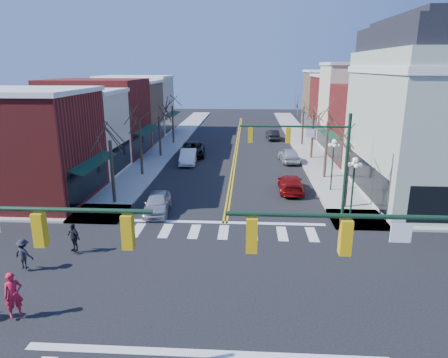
% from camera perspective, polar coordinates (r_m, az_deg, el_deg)
% --- Properties ---
extents(ground, '(160.00, 160.00, 0.00)m').
position_cam_1_polar(ground, '(19.26, -1.28, -14.95)').
color(ground, black).
rests_on(ground, ground).
extents(sidewalk_left, '(3.50, 70.00, 0.15)m').
position_cam_1_polar(sidewalk_left, '(39.13, -11.70, 1.00)').
color(sidewalk_left, '#9E9B93').
rests_on(sidewalk_left, ground).
extents(sidewalk_right, '(3.50, 70.00, 0.15)m').
position_cam_1_polar(sidewalk_right, '(38.48, 14.35, 0.58)').
color(sidewalk_right, '#9E9B93').
rests_on(sidewalk_right, ground).
extents(bldg_left_brick_a, '(10.00, 8.50, 8.00)m').
position_cam_1_polar(bldg_left_brick_a, '(33.44, -27.05, 3.99)').
color(bldg_left_brick_a, maroon).
rests_on(bldg_left_brick_a, ground).
extents(bldg_left_stucco_a, '(10.00, 7.00, 7.50)m').
position_cam_1_polar(bldg_left_stucco_a, '(40.24, -21.55, 5.98)').
color(bldg_left_stucco_a, beige).
rests_on(bldg_left_stucco_a, ground).
extents(bldg_left_brick_b, '(10.00, 9.00, 8.50)m').
position_cam_1_polar(bldg_left_brick_b, '(47.47, -17.61, 8.29)').
color(bldg_left_brick_b, maroon).
rests_on(bldg_left_brick_b, ground).
extents(bldg_left_tan, '(10.00, 7.50, 7.80)m').
position_cam_1_polar(bldg_left_tan, '(55.24, -14.56, 9.12)').
color(bldg_left_tan, '#876B4A').
rests_on(bldg_left_tan, ground).
extents(bldg_left_stucco_b, '(10.00, 8.00, 8.20)m').
position_cam_1_polar(bldg_left_stucco_b, '(62.60, -12.41, 10.17)').
color(bldg_left_stucco_b, beige).
rests_on(bldg_left_stucco_b, ground).
extents(bldg_right_brick_a, '(10.00, 8.50, 8.00)m').
position_cam_1_polar(bldg_right_brick_a, '(44.91, 21.91, 7.18)').
color(bldg_right_brick_a, maroon).
rests_on(bldg_right_brick_a, ground).
extents(bldg_right_stucco, '(10.00, 7.00, 10.00)m').
position_cam_1_polar(bldg_right_stucco, '(52.16, 19.41, 9.58)').
color(bldg_right_stucco, beige).
rests_on(bldg_right_stucco, ground).
extents(bldg_right_brick_b, '(10.00, 8.00, 8.50)m').
position_cam_1_polar(bldg_right_brick_b, '(59.46, 17.43, 9.68)').
color(bldg_right_brick_b, maroon).
rests_on(bldg_right_brick_b, ground).
extents(bldg_right_tan, '(10.00, 8.00, 9.00)m').
position_cam_1_polar(bldg_right_tan, '(67.20, 15.85, 10.64)').
color(bldg_right_tan, '#876B4A').
rests_on(bldg_right_tan, ground).
extents(traffic_mast_near_right, '(6.60, 0.28, 7.20)m').
position_cam_1_polar(traffic_mast_near_right, '(11.23, 25.28, -13.07)').
color(traffic_mast_near_right, '#14331E').
rests_on(traffic_mast_near_right, ground).
extents(traffic_mast_far_right, '(6.60, 0.28, 7.20)m').
position_cam_1_polar(traffic_mast_far_right, '(24.79, 13.01, 3.42)').
color(traffic_mast_far_right, '#14331E').
rests_on(traffic_mast_far_right, ground).
extents(lamppost_corner, '(0.36, 0.36, 4.33)m').
position_cam_1_polar(lamppost_corner, '(26.80, 18.02, 0.11)').
color(lamppost_corner, '#14331E').
rests_on(lamppost_corner, ground).
extents(lamppost_midblock, '(0.36, 0.36, 4.33)m').
position_cam_1_polar(lamppost_midblock, '(32.94, 15.31, 3.17)').
color(lamppost_midblock, '#14331E').
rests_on(lamppost_midblock, ground).
extents(tree_left_a, '(0.24, 0.24, 4.76)m').
position_cam_1_polar(tree_left_a, '(30.14, -15.65, 0.85)').
color(tree_left_a, '#382B21').
rests_on(tree_left_a, ground).
extents(tree_left_b, '(0.24, 0.24, 5.04)m').
position_cam_1_polar(tree_left_b, '(37.55, -11.77, 4.21)').
color(tree_left_b, '#382B21').
rests_on(tree_left_b, ground).
extents(tree_left_c, '(0.24, 0.24, 4.55)m').
position_cam_1_polar(tree_left_c, '(45.23, -9.15, 5.96)').
color(tree_left_c, '#382B21').
rests_on(tree_left_c, ground).
extents(tree_left_d, '(0.24, 0.24, 4.90)m').
position_cam_1_polar(tree_left_d, '(52.94, -7.30, 7.64)').
color(tree_left_d, '#382B21').
rests_on(tree_left_d, ground).
extents(tree_right_a, '(0.24, 0.24, 4.62)m').
position_cam_1_polar(tree_right_a, '(29.35, 17.12, 0.20)').
color(tree_right_a, '#382B21').
rests_on(tree_right_a, ground).
extents(tree_right_b, '(0.24, 0.24, 5.18)m').
position_cam_1_polar(tree_right_b, '(36.89, 14.36, 3.95)').
color(tree_right_b, '#382B21').
rests_on(tree_right_b, ground).
extents(tree_right_c, '(0.24, 0.24, 4.83)m').
position_cam_1_polar(tree_right_c, '(44.67, 12.49, 5.84)').
color(tree_right_c, '#382B21').
rests_on(tree_right_c, ground).
extents(tree_right_d, '(0.24, 0.24, 4.97)m').
position_cam_1_polar(tree_right_d, '(52.48, 11.19, 7.43)').
color(tree_right_d, '#382B21').
rests_on(tree_right_d, ground).
extents(car_left_near, '(1.99, 4.26, 1.41)m').
position_cam_1_polar(car_left_near, '(28.12, -9.51, -3.40)').
color(car_left_near, '#BCBBC1').
rests_on(car_left_near, ground).
extents(car_left_mid, '(1.92, 4.66, 1.50)m').
position_cam_1_polar(car_left_mid, '(41.87, -5.15, 3.18)').
color(car_left_mid, white).
rests_on(car_left_mid, ground).
extents(car_left_far, '(3.03, 5.74, 1.54)m').
position_cam_1_polar(car_left_far, '(45.55, -4.44, 4.25)').
color(car_left_far, black).
rests_on(car_left_far, ground).
extents(car_right_near, '(1.96, 4.73, 1.37)m').
position_cam_1_polar(car_right_near, '(32.82, 9.51, -0.64)').
color(car_right_near, maroon).
rests_on(car_right_near, ground).
extents(car_right_mid, '(2.19, 4.63, 1.53)m').
position_cam_1_polar(car_right_mid, '(42.97, 9.25, 3.38)').
color(car_right_mid, silver).
rests_on(car_right_mid, ground).
extents(car_right_far, '(1.85, 4.33, 1.39)m').
position_cam_1_polar(car_right_far, '(56.21, 6.93, 6.31)').
color(car_right_far, black).
rests_on(car_right_far, ground).
extents(pedestrian_red_a, '(0.82, 0.80, 1.89)m').
position_cam_1_polar(pedestrian_red_a, '(18.52, -27.88, -14.41)').
color(pedestrian_red_a, red).
rests_on(pedestrian_red_a, sidewalk_left).
extents(pedestrian_dark_a, '(1.01, 0.81, 1.60)m').
position_cam_1_polar(pedestrian_dark_a, '(23.26, -20.70, -7.77)').
color(pedestrian_dark_a, black).
rests_on(pedestrian_dark_a, sidewalk_left).
extents(pedestrian_dark_b, '(1.10, 0.78, 1.55)m').
position_cam_1_polar(pedestrian_dark_b, '(22.35, -26.71, -9.53)').
color(pedestrian_dark_b, black).
rests_on(pedestrian_dark_b, sidewalk_left).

